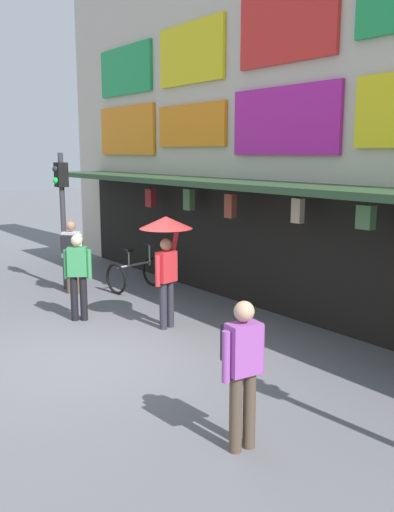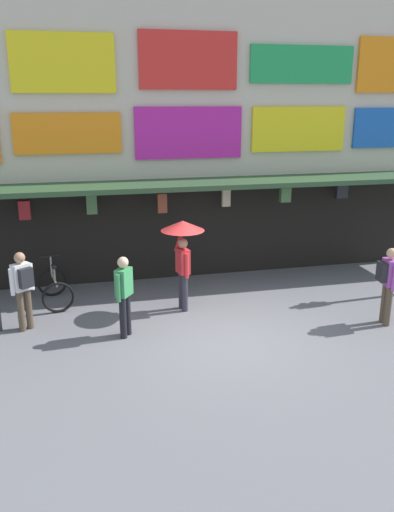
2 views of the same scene
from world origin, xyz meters
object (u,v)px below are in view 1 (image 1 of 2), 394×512
Objects in this scene: pedestrian_in_blue at (71,252)px; pedestrian_in_yellow at (78,272)px; traffic_light_near at (62,199)px; pedestrian_in_purple at (242,364)px; pedestrian_with_umbrella at (166,240)px; bicycle_parked at (135,274)px.

pedestrian_in_yellow is at bearing -20.97° from pedestrian_in_blue.
pedestrian_in_purple is (7.97, -1.47, -1.16)m from traffic_light_near.
traffic_light_near is at bearing -176.28° from pedestrian_with_umbrella.
pedestrian_in_blue is at bearing 169.35° from pedestrian_in_purple.
pedestrian_in_yellow reaches higher than bicycle_parked.
pedestrian_with_umbrella is at bearing 37.68° from pedestrian_in_yellow.
pedestrian_with_umbrella is at bearing -19.52° from bicycle_parked.
pedestrian_in_yellow is 2.12m from pedestrian_in_blue.
pedestrian_in_purple reaches higher than bicycle_parked.
bicycle_parked is 0.60× the size of pedestrian_with_umbrella.
pedestrian_in_purple is (7.40, -1.39, 0.00)m from pedestrian_in_blue.
pedestrian_with_umbrella reaches higher than pedestrian_in_yellow.
pedestrian_in_blue is 1.00× the size of pedestrian_in_purple.
traffic_light_near is 2.93m from pedestrian_in_yellow.
pedestrian_in_yellow and pedestrian_in_blue have the same top height.
pedestrian_in_purple is at bearing -23.23° from pedestrian_with_umbrella.
traffic_light_near reaches higher than pedestrian_in_purple.
pedestrian_in_yellow is 1.00× the size of pedestrian_in_blue.
bicycle_parked is 0.75× the size of pedestrian_in_purple.
traffic_light_near is at bearing 172.46° from pedestrian_in_blue.
pedestrian_with_umbrella is (-4.02, 1.72, 0.66)m from pedestrian_in_purple.
pedestrian_in_blue is at bearing -112.16° from bicycle_parked.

